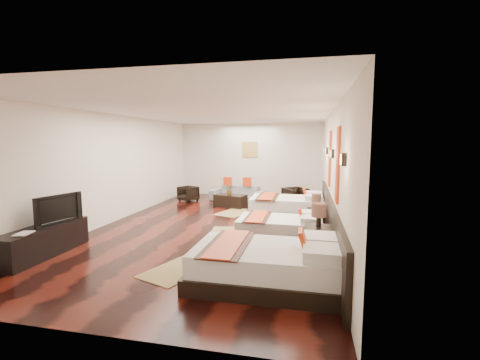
% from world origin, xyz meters
% --- Properties ---
extents(floor, '(5.50, 9.50, 0.01)m').
position_xyz_m(floor, '(0.00, 0.00, 0.00)').
color(floor, black).
rests_on(floor, ground).
extents(ceiling, '(5.50, 9.50, 0.01)m').
position_xyz_m(ceiling, '(0.00, 0.00, 2.80)').
color(ceiling, white).
rests_on(ceiling, floor).
extents(back_wall, '(5.50, 0.01, 2.80)m').
position_xyz_m(back_wall, '(0.00, 4.75, 1.40)').
color(back_wall, silver).
rests_on(back_wall, floor).
extents(left_wall, '(0.01, 9.50, 2.80)m').
position_xyz_m(left_wall, '(-2.75, 0.00, 1.40)').
color(left_wall, silver).
rests_on(left_wall, floor).
extents(right_wall, '(0.01, 9.50, 2.80)m').
position_xyz_m(right_wall, '(2.75, 0.00, 1.40)').
color(right_wall, silver).
rests_on(right_wall, floor).
extents(headboard_panel, '(0.08, 6.60, 0.90)m').
position_xyz_m(headboard_panel, '(2.71, -0.80, 0.45)').
color(headboard_panel, black).
rests_on(headboard_panel, floor).
extents(bed_near, '(2.23, 1.40, 0.85)m').
position_xyz_m(bed_near, '(1.70, -3.08, 0.29)').
color(bed_near, black).
rests_on(bed_near, floor).
extents(bed_mid, '(1.86, 1.17, 0.71)m').
position_xyz_m(bed_mid, '(1.69, -0.81, 0.24)').
color(bed_mid, black).
rests_on(bed_mid, floor).
extents(bed_far, '(2.12, 1.33, 0.81)m').
position_xyz_m(bed_far, '(1.70, 1.48, 0.28)').
color(bed_far, black).
rests_on(bed_far, floor).
extents(nightstand_a, '(0.50, 0.50, 0.98)m').
position_xyz_m(nightstand_a, '(2.44, -1.71, 0.34)').
color(nightstand_a, black).
rests_on(nightstand_a, floor).
extents(nightstand_b, '(0.42, 0.42, 0.83)m').
position_xyz_m(nightstand_b, '(2.44, 0.35, 0.29)').
color(nightstand_b, black).
rests_on(nightstand_b, floor).
extents(jute_mat_near, '(1.13, 1.39, 0.01)m').
position_xyz_m(jute_mat_near, '(0.19, -2.87, 0.01)').
color(jute_mat_near, olive).
rests_on(jute_mat_near, floor).
extents(jute_mat_mid, '(0.89, 1.28, 0.01)m').
position_xyz_m(jute_mat_mid, '(0.44, -0.68, 0.01)').
color(jute_mat_mid, olive).
rests_on(jute_mat_mid, floor).
extents(jute_mat_far, '(1.10, 1.38, 0.01)m').
position_xyz_m(jute_mat_far, '(0.11, 1.56, 0.01)').
color(jute_mat_far, olive).
rests_on(jute_mat_far, floor).
extents(tv_console, '(0.50, 1.80, 0.55)m').
position_xyz_m(tv_console, '(-2.50, -2.74, 0.28)').
color(tv_console, black).
rests_on(tv_console, floor).
extents(tv, '(0.34, 0.97, 0.56)m').
position_xyz_m(tv, '(-2.45, -2.46, 0.83)').
color(tv, black).
rests_on(tv, tv_console).
extents(book, '(0.28, 0.34, 0.03)m').
position_xyz_m(book, '(-2.50, -3.28, 0.56)').
color(book, black).
rests_on(book, tv_console).
extents(figurine, '(0.36, 0.36, 0.37)m').
position_xyz_m(figurine, '(-2.50, -1.97, 0.73)').
color(figurine, brown).
rests_on(figurine, tv_console).
extents(sofa, '(2.01, 1.14, 0.55)m').
position_xyz_m(sofa, '(-0.20, 3.40, 0.28)').
color(sofa, slate).
rests_on(sofa, floor).
extents(armchair_left, '(0.78, 0.79, 0.53)m').
position_xyz_m(armchair_left, '(-1.91, 3.04, 0.27)').
color(armchair_left, black).
rests_on(armchair_left, floor).
extents(armchair_right, '(0.94, 0.94, 0.62)m').
position_xyz_m(armchair_right, '(1.84, 2.87, 0.31)').
color(armchair_right, black).
rests_on(armchair_right, floor).
extents(coffee_table, '(1.10, 0.75, 0.40)m').
position_xyz_m(coffee_table, '(-0.20, 2.35, 0.20)').
color(coffee_table, black).
rests_on(coffee_table, floor).
extents(table_plant, '(0.30, 0.28, 0.29)m').
position_xyz_m(table_plant, '(-0.22, 2.33, 0.55)').
color(table_plant, '#225C1E').
rests_on(table_plant, coffee_table).
extents(orange_panel_a, '(0.04, 0.40, 1.30)m').
position_xyz_m(orange_panel_a, '(2.73, -1.90, 1.70)').
color(orange_panel_a, '#D86014').
rests_on(orange_panel_a, right_wall).
extents(orange_panel_b, '(0.04, 0.40, 1.30)m').
position_xyz_m(orange_panel_b, '(2.73, 0.30, 1.70)').
color(orange_panel_b, '#D86014').
rests_on(orange_panel_b, right_wall).
extents(sconce_near, '(0.07, 0.12, 0.18)m').
position_xyz_m(sconce_near, '(2.70, -3.00, 1.85)').
color(sconce_near, black).
rests_on(sconce_near, right_wall).
extents(sconce_mid, '(0.07, 0.12, 0.18)m').
position_xyz_m(sconce_mid, '(2.70, -0.80, 1.85)').
color(sconce_mid, black).
rests_on(sconce_mid, right_wall).
extents(sconce_far, '(0.07, 0.12, 0.18)m').
position_xyz_m(sconce_far, '(2.70, 1.40, 1.85)').
color(sconce_far, black).
rests_on(sconce_far, right_wall).
extents(sconce_lounge, '(0.07, 0.12, 0.18)m').
position_xyz_m(sconce_lounge, '(2.70, 2.30, 1.85)').
color(sconce_lounge, black).
rests_on(sconce_lounge, right_wall).
extents(gold_artwork, '(0.60, 0.04, 0.60)m').
position_xyz_m(gold_artwork, '(0.00, 4.73, 1.80)').
color(gold_artwork, '#AD873F').
rests_on(gold_artwork, back_wall).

